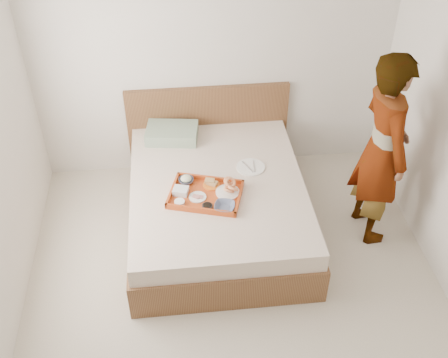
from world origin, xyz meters
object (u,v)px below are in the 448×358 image
bed (217,205)px  tray (206,194)px  dinner_plate (251,167)px  person (382,150)px

bed → tray: 0.36m
tray → dinner_plate: tray is taller
dinner_plate → person: size_ratio=0.15×
bed → tray: (-0.12, -0.18, 0.29)m
bed → tray: tray is taller
bed → person: person is taller
dinner_plate → tray: bearing=-141.1°
bed → tray: size_ratio=3.28×
bed → person: size_ratio=1.11×
tray → bed: bearing=72.8°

